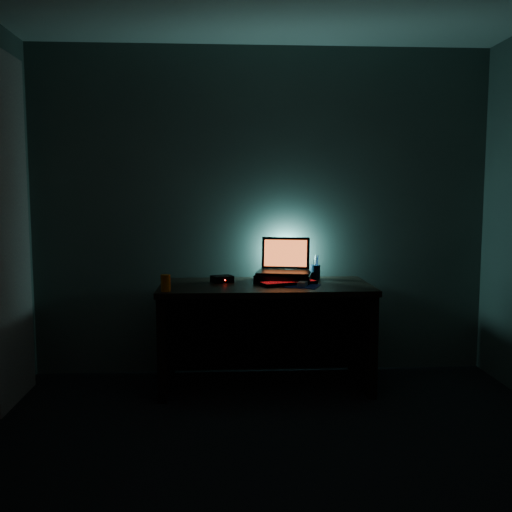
# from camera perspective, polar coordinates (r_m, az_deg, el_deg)

# --- Properties ---
(room) EXTENTS (3.50, 4.00, 2.50)m
(room) POSITION_cam_1_polar(r_m,az_deg,el_deg) (2.41, 3.78, 2.86)
(room) COLOR black
(room) RESTS_ON ground
(desk) EXTENTS (1.50, 0.70, 0.75)m
(desk) POSITION_cam_1_polar(r_m,az_deg,el_deg) (4.17, 0.88, -6.21)
(desk) COLOR black
(desk) RESTS_ON ground
(curtain) EXTENTS (0.06, 0.65, 2.30)m
(curtain) POSITION_cam_1_polar(r_m,az_deg,el_deg) (4.07, -23.60, 2.31)
(curtain) COLOR beige
(curtain) RESTS_ON ground
(riser) EXTENTS (0.46, 0.38, 0.06)m
(riser) POSITION_cam_1_polar(r_m,az_deg,el_deg) (4.18, 2.77, -2.18)
(riser) COLOR black
(riser) RESTS_ON desk
(laptop) EXTENTS (0.43, 0.36, 0.26)m
(laptop) POSITION_cam_1_polar(r_m,az_deg,el_deg) (4.22, 2.85, -0.87)
(laptop) COLOR black
(laptop) RESTS_ON riser
(keyboard) EXTENTS (0.43, 0.27, 0.03)m
(keyboard) POSITION_cam_1_polar(r_m,az_deg,el_deg) (4.05, 3.27, -2.71)
(keyboard) COLOR black
(keyboard) RESTS_ON desk
(mousepad) EXTENTS (0.28, 0.27, 0.00)m
(mousepad) POSITION_cam_1_polar(r_m,az_deg,el_deg) (3.99, 4.67, -3.01)
(mousepad) COLOR navy
(mousepad) RESTS_ON desk
(mouse) EXTENTS (0.09, 0.11, 0.03)m
(mouse) POSITION_cam_1_polar(r_m,az_deg,el_deg) (3.99, 4.67, -2.78)
(mouse) COLOR #949398
(mouse) RESTS_ON mousepad
(pen_cup) EXTENTS (0.09, 0.09, 0.11)m
(pen_cup) POSITION_cam_1_polar(r_m,az_deg,el_deg) (4.34, 5.95, -1.60)
(pen_cup) COLOR black
(pen_cup) RESTS_ON desk
(juice_glass) EXTENTS (0.07, 0.07, 0.11)m
(juice_glass) POSITION_cam_1_polar(r_m,az_deg,el_deg) (3.81, -9.03, -2.68)
(juice_glass) COLOR #D4640B
(juice_glass) RESTS_ON desk
(router) EXTENTS (0.18, 0.16, 0.05)m
(router) POSITION_cam_1_polar(r_m,az_deg,el_deg) (4.16, -3.41, -2.31)
(router) COLOR black
(router) RESTS_ON desk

